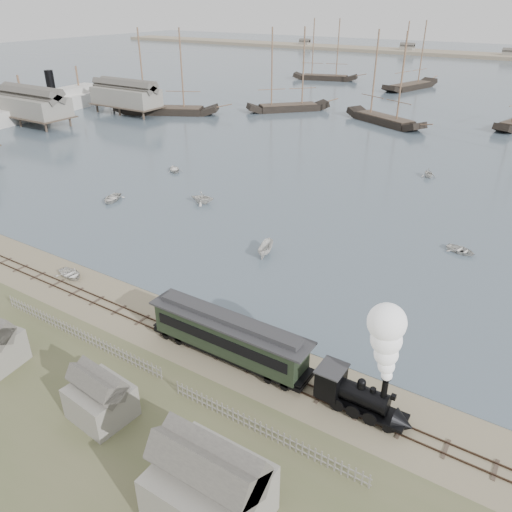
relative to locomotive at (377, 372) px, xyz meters
The scene contains 22 objects.
ground 18.39m from the locomotive, behind, with size 600.00×600.00×0.00m, color tan.
harbor_water 172.97m from the locomotive, 95.92° to the left, with size 600.00×336.00×0.06m, color #475965.
rail_track 18.27m from the locomotive, behind, with size 120.00×1.80×0.16m.
picket_fence_west 25.16m from the locomotive, 168.38° to the right, with size 19.00×0.10×1.20m, color gray, non-canonical shape.
picket_fence_east 8.66m from the locomotive, 134.06° to the right, with size 15.00×0.10×1.20m, color gray, non-canonical shape.
shed_mid 19.15m from the locomotive, 147.71° to the right, with size 4.00×3.50×3.60m, color gray, non-canonical shape.
western_wharf 102.79m from the locomotive, 155.88° to the left, with size 36.00×56.00×8.00m, color gray, non-canonical shape.
locomotive is the anchor object (origin of this frame).
passenger_coach 12.25m from the locomotive, behind, with size 14.25×2.75×3.46m.
beached_dinghy 33.97m from the locomotive, behind, with size 3.34×2.39×0.69m, color silver.
steamship 120.70m from the locomotive, 152.26° to the left, with size 45.53×7.59×9.96m, color silver, non-canonical shape.
rowboat_0 50.58m from the locomotive, 157.38° to the left, with size 3.96×2.83×0.82m, color silver.
rowboat_1 43.56m from the locomotive, 143.71° to the left, with size 3.41×2.94×1.80m, color silver.
rowboat_2 25.89m from the locomotive, 138.38° to the left, with size 3.51×1.32×1.36m, color silver.
rowboat_3 29.78m from the locomotive, 91.11° to the left, with size 3.32×2.37×0.69m, color silver.
rowboat_6 59.69m from the locomotive, 144.11° to the left, with size 3.40×2.43×0.70m, color silver.
rowboat_7 55.91m from the locomotive, 101.70° to the left, with size 2.74×2.36×1.44m, color silver.
schooner_0 106.30m from the locomotive, 139.32° to the left, with size 25.74×5.94×20.00m, color black, non-canonical shape.
schooner_1 105.44m from the locomotive, 122.56° to the left, with size 21.16×4.88×20.00m, color black, non-canonical shape.
schooner_2 93.48m from the locomotive, 109.32° to the left, with size 21.84×5.04×20.00m, color black, non-canonical shape.
schooner_6 159.95m from the locomotive, 116.85° to the left, with size 22.31×5.15×20.00m, color black, non-canonical shape.
schooner_7 145.80m from the locomotive, 106.31° to the left, with size 24.54×5.66×20.00m, color black, non-canonical shape.
Camera 1 is at (25.00, -27.98, 26.11)m, focal length 35.00 mm.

